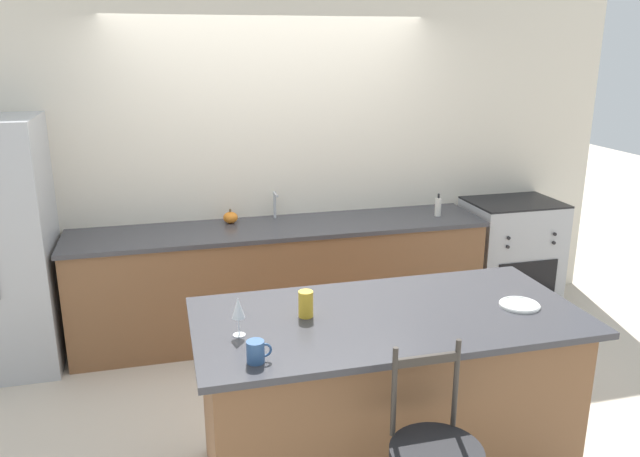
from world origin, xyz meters
The scene contains 12 objects.
ground_plane centered at (0.00, 0.00, 0.00)m, with size 18.00×18.00×0.00m, color beige.
wall_back centered at (0.00, 0.73, 1.35)m, with size 6.00×0.07×2.70m.
back_counter centered at (0.00, 0.39, 0.46)m, with size 3.29×0.71×0.91m.
sink_faucet centered at (0.00, 0.60, 1.05)m, with size 0.02×0.13×0.22m.
kitchen_island centered at (0.21, -1.49, 0.48)m, with size 2.02×0.97×0.95m.
oven_range centered at (2.08, 0.41, 0.49)m, with size 0.78×0.62×0.97m.
dinner_plate centered at (0.92, -1.57, 0.96)m, with size 0.21×0.21×0.02m.
wine_glass centered at (-0.58, -1.54, 1.09)m, with size 0.06×0.06×0.20m.
coffee_mug centered at (-0.54, -1.82, 1.00)m, with size 0.11×0.08×0.10m.
tumbler_cup centered at (-0.22, -1.41, 1.02)m, with size 0.08×0.08×0.14m.
pumpkin_decoration centered at (-0.37, 0.55, 0.96)m, with size 0.12×0.12×0.11m.
soap_bottle centered at (1.33, 0.33, 0.99)m, with size 0.05×0.05×0.19m.
Camera 1 is at (-0.88, -4.27, 2.30)m, focal length 35.00 mm.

